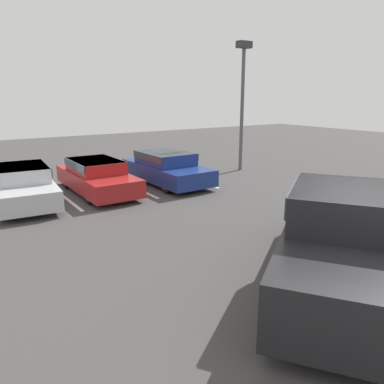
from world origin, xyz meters
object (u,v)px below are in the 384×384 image
object	(u,v)px
parked_sedan_a	(23,184)
light_post	(243,89)
pickup_truck	(345,235)
parked_sedan_b	(97,175)
parked_sedan_c	(166,167)

from	to	relation	value
parked_sedan_a	light_post	bearing A→B (deg)	96.79
pickup_truck	light_post	bearing A→B (deg)	24.00
light_post	parked_sedan_b	bearing A→B (deg)	-177.49
parked_sedan_a	parked_sedan_c	distance (m)	5.42
parked_sedan_c	light_post	bearing A→B (deg)	95.17
parked_sedan_b	parked_sedan_c	xyz separation A→B (m)	(2.87, -0.16, 0.04)
pickup_truck	parked_sedan_b	distance (m)	9.40
pickup_truck	parked_sedan_a	distance (m)	10.07
parked_sedan_c	light_post	xyz separation A→B (m)	(4.40, 0.47, 3.07)
pickup_truck	parked_sedan_c	size ratio (longest dim) A/B	1.37
parked_sedan_b	light_post	distance (m)	7.91
parked_sedan_b	light_post	bearing A→B (deg)	92.40
parked_sedan_a	parked_sedan_b	bearing A→B (deg)	95.87
parked_sedan_c	parked_sedan_b	bearing A→B (deg)	-94.11
parked_sedan_c	pickup_truck	bearing A→B (deg)	-9.58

